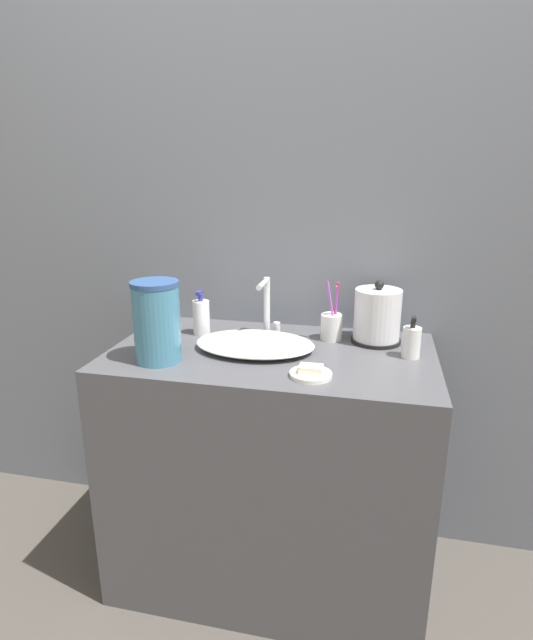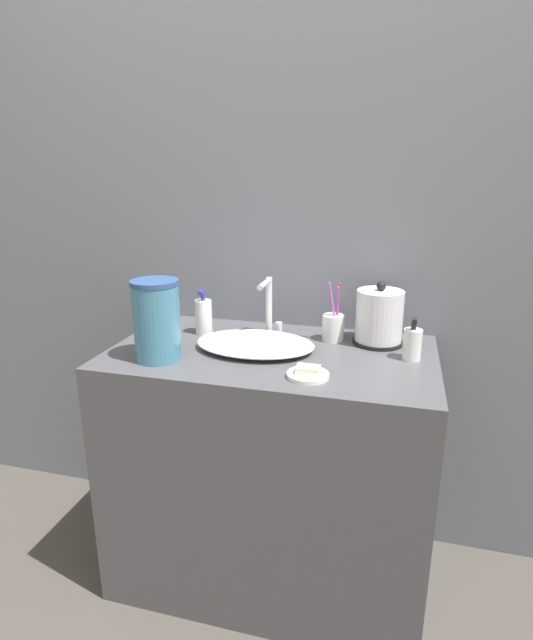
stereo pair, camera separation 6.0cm
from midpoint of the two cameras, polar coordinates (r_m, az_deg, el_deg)
The scene contains 11 objects.
ground_plane at distance 1.81m, azimuth -1.06°, elevation -32.28°, with size 12.00×12.00×0.00m, color #47423D.
wall_back at distance 1.76m, azimuth 4.20°, elevation 14.49°, with size 6.00×0.04×2.60m.
vanity_counter at distance 1.75m, azimuth 1.56°, elevation -16.36°, with size 1.01×0.57×0.83m.
sink_basin at distance 1.57m, azimuth -0.21°, elevation -2.70°, with size 0.38×0.26×0.04m.
faucet at distance 1.69m, azimuth 1.35°, elevation 1.87°, with size 0.06×0.13×0.20m.
electric_kettle at distance 1.65m, azimuth 13.76°, elevation 0.11°, with size 0.16×0.16×0.21m.
toothbrush_cup at distance 1.66m, azimuth 8.66°, elevation -0.76°, with size 0.07×0.07×0.20m.
lotion_bottle at distance 1.55m, azimuth 17.40°, elevation -2.61°, with size 0.05×0.05×0.13m.
shampoo_bottle at distance 1.72m, azimuth -6.21°, elevation 0.43°, with size 0.06×0.06×0.15m.
soap_dish at distance 1.37m, azimuth 6.01°, elevation -6.13°, with size 0.12×0.12×0.03m.
water_pitcher at distance 1.49m, azimuth -11.32°, elevation -0.03°, with size 0.14×0.14×0.24m.
Camera 2 is at (0.36, -1.13, 1.37)m, focal length 28.00 mm.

